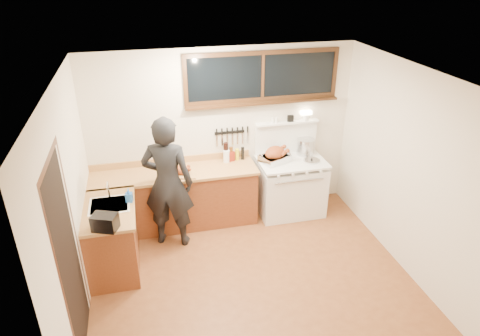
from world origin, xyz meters
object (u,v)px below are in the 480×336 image
object	(u,v)px
vintage_stove	(290,185)
roast_turkey	(275,155)
cutting_board	(182,171)
man	(168,183)

from	to	relation	value
vintage_stove	roast_turkey	bearing A→B (deg)	173.84
roast_turkey	cutting_board	bearing A→B (deg)	-175.29
man	roast_turkey	size ratio (longest dim) A/B	3.72
vintage_stove	man	world-z (taller)	man
vintage_stove	man	size ratio (longest dim) A/B	0.83
man	roast_turkey	distance (m)	1.71
vintage_stove	roast_turkey	distance (m)	0.60
man	cutting_board	distance (m)	0.38
cutting_board	roast_turkey	xyz separation A→B (m)	(1.43, 0.12, 0.05)
vintage_stove	cutting_board	xyz separation A→B (m)	(-1.69, -0.09, 0.49)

